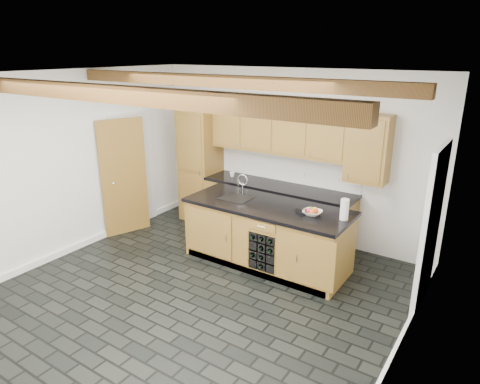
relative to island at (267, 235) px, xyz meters
The scene contains 10 objects.
ground 1.40m from the island, 103.44° to the right, with size 5.00×5.00×0.00m, color black.
room_shell 1.36m from the island, 117.49° to the right, with size 5.01×5.00×5.00m.
back_cabinetry 1.28m from the island, 125.61° to the left, with size 3.65×0.62×2.20m.
island is the anchor object (origin of this frame).
faucet 0.75m from the island, behind, with size 0.45×0.40×0.34m.
kitchen_scale 0.73m from the island, ahead, with size 0.20×0.14×0.06m.
fruit_bowl 0.86m from the island, ahead, with size 0.26×0.26×0.06m, color silver.
fruit_cluster 0.88m from the island, ahead, with size 0.16×0.17×0.07m.
paper_towel 1.27m from the island, ahead, with size 0.11×0.11×0.28m, color white.
mug 1.64m from the island, 143.81° to the left, with size 0.09×0.09×0.08m, color white.
Camera 1 is at (3.19, -3.75, 3.07)m, focal length 32.00 mm.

